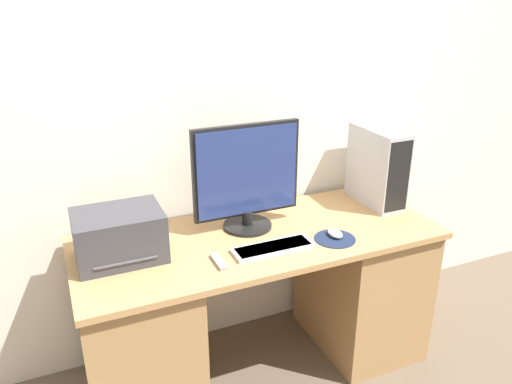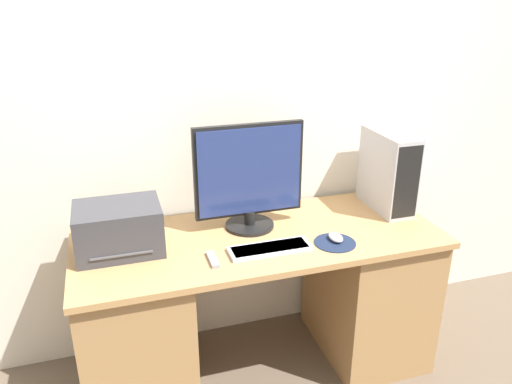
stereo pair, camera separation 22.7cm
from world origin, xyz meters
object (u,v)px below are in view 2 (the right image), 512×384
(computer_tower, at_px, (388,171))
(mouse, at_px, (336,237))
(monitor, at_px, (249,176))
(remote_control, at_px, (213,259))
(keyboard, at_px, (270,248))
(printer, at_px, (119,229))

(computer_tower, bearing_deg, mouse, -147.13)
(monitor, height_order, computer_tower, monitor)
(mouse, bearing_deg, remote_control, -178.95)
(mouse, bearing_deg, keyboard, 179.26)
(mouse, xyz_separation_m, computer_tower, (0.41, 0.27, 0.19))
(keyboard, distance_m, printer, 0.68)
(printer, xyz_separation_m, remote_control, (0.37, -0.22, -0.10))
(printer, bearing_deg, mouse, -12.12)
(keyboard, xyz_separation_m, remote_control, (-0.27, -0.01, -0.00))
(monitor, distance_m, keyboard, 0.36)
(monitor, relative_size, computer_tower, 1.27)
(mouse, relative_size, printer, 0.26)
(monitor, bearing_deg, printer, -174.35)
(printer, bearing_deg, remote_control, -30.19)
(computer_tower, bearing_deg, printer, -177.37)
(monitor, xyz_separation_m, remote_control, (-0.25, -0.28, -0.26))
(remote_control, bearing_deg, mouse, 1.05)
(computer_tower, relative_size, printer, 1.12)
(monitor, height_order, remote_control, monitor)
(monitor, xyz_separation_m, printer, (-0.62, -0.06, -0.16))
(keyboard, xyz_separation_m, mouse, (0.32, -0.00, 0.01))
(keyboard, xyz_separation_m, printer, (-0.64, 0.20, 0.10))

